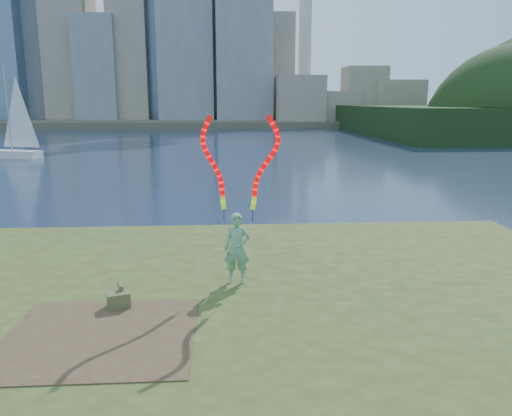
{
  "coord_description": "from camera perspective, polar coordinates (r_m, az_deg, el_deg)",
  "views": [
    {
      "loc": [
        -0.05,
        -11.19,
        4.72
      ],
      "look_at": [
        0.74,
        1.0,
        2.09
      ],
      "focal_mm": 35.0,
      "sensor_mm": 36.0,
      "label": 1
    }
  ],
  "objects": [
    {
      "name": "sailboat",
      "position": [
        46.81,
        -25.92,
        6.77
      ],
      "size": [
        5.11,
        2.82,
        7.72
      ],
      "rotation": [
        0.0,
        0.0,
        -0.28
      ],
      "color": "silver",
      "rests_on": "ground"
    },
    {
      "name": "canvas_bag",
      "position": [
        10.15,
        -15.41,
        -10.02
      ],
      "size": [
        0.49,
        0.55,
        0.4
      ],
      "rotation": [
        0.0,
        0.0,
        0.32
      ],
      "color": "#4A4C29",
      "rests_on": "grassy_knoll"
    },
    {
      "name": "dirt_patch",
      "position": [
        9.15,
        -17.41,
        -13.75
      ],
      "size": [
        3.2,
        3.0,
        0.02
      ],
      "primitive_type": "cube",
      "color": "#47331E",
      "rests_on": "grassy_knoll"
    },
    {
      "name": "far_shore",
      "position": [
        106.27,
        -3.73,
        9.89
      ],
      "size": [
        320.0,
        40.0,
        1.2
      ],
      "primitive_type": "cube",
      "color": "#4D4838",
      "rests_on": "ground"
    },
    {
      "name": "ground",
      "position": [
        12.14,
        -3.22,
        -10.75
      ],
      "size": [
        320.0,
        320.0,
        0.0
      ],
      "primitive_type": "plane",
      "color": "#1A2741",
      "rests_on": "ground"
    },
    {
      "name": "woman_with_ribbons",
      "position": [
        10.74,
        -2.15,
        -1.31
      ],
      "size": [
        2.01,
        0.48,
        3.95
      ],
      "rotation": [
        0.0,
        0.0,
        -0.14
      ],
      "color": "#147036",
      "rests_on": "grassy_knoll"
    },
    {
      "name": "grassy_knoll",
      "position": [
        9.91,
        -3.11,
        -14.11
      ],
      "size": [
        20.0,
        18.0,
        0.8
      ],
      "color": "#354318",
      "rests_on": "ground"
    }
  ]
}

